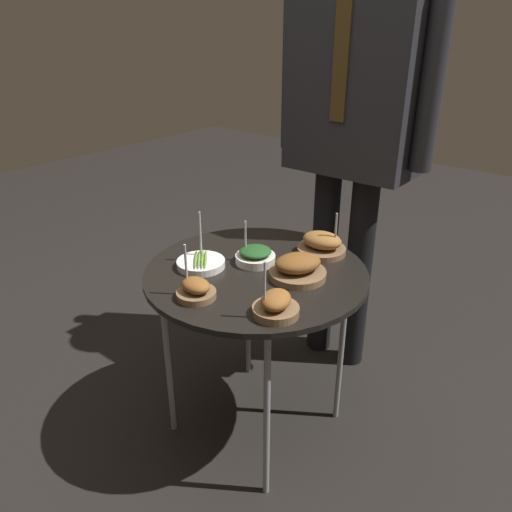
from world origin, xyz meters
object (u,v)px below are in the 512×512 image
object	(u,v)px
serving_cart	(256,281)
bowl_asparagus_center	(201,263)
bowl_roast_back_right	(276,305)
waiter_figure	(353,107)
bowl_roast_near_rim	(298,268)
bowl_roast_mid_left	(322,244)
bowl_spinach_back_left	(255,256)
bowl_roast_front_left	(196,290)

from	to	relation	value
serving_cart	bowl_asparagus_center	distance (m)	0.19
bowl_roast_back_right	waiter_figure	xyz separation A→B (m)	(-0.21, 0.73, 0.41)
bowl_roast_near_rim	waiter_figure	xyz separation A→B (m)	(-0.13, 0.52, 0.40)
bowl_roast_mid_left	bowl_roast_back_right	xyz separation A→B (m)	(0.11, -0.41, -0.00)
serving_cart	bowl_roast_back_right	size ratio (longest dim) A/B	4.26
bowl_asparagus_center	bowl_spinach_back_left	xyz separation A→B (m)	(0.12, 0.13, 0.01)
bowl_roast_near_rim	bowl_roast_mid_left	world-z (taller)	bowl_roast_mid_left
bowl_roast_mid_left	waiter_figure	xyz separation A→B (m)	(-0.09, 0.32, 0.40)
bowl_roast_near_rim	bowl_spinach_back_left	size ratio (longest dim) A/B	1.30
bowl_roast_near_rim	bowl_spinach_back_left	world-z (taller)	bowl_spinach_back_left
bowl_asparagus_center	bowl_spinach_back_left	size ratio (longest dim) A/B	1.23
serving_cart	bowl_roast_mid_left	bearing A→B (deg)	69.06
bowl_spinach_back_left	bowl_roast_back_right	bearing A→B (deg)	-41.12
waiter_figure	serving_cart	bearing A→B (deg)	-89.72
serving_cart	bowl_roast_back_right	distance (m)	0.28
bowl_roast_front_left	waiter_figure	world-z (taller)	waiter_figure
bowl_roast_back_right	bowl_roast_front_left	bearing A→B (deg)	-163.02
bowl_spinach_back_left	bowl_roast_near_rim	bearing A→B (deg)	0.69
serving_cart	bowl_asparagus_center	size ratio (longest dim) A/B	4.14
bowl_asparagus_center	bowl_roast_back_right	xyz separation A→B (m)	(0.36, -0.08, 0.02)
bowl_roast_mid_left	bowl_spinach_back_left	xyz separation A→B (m)	(-0.13, -0.20, -0.01)
bowl_roast_mid_left	bowl_roast_front_left	bearing A→B (deg)	-103.69
serving_cart	bowl_roast_front_left	size ratio (longest dim) A/B	4.47
bowl_roast_near_rim	waiter_figure	distance (m)	0.67
bowl_asparagus_center	bowl_spinach_back_left	distance (m)	0.18
serving_cart	bowl_roast_front_left	distance (m)	0.25
bowl_roast_back_right	serving_cart	bearing A→B (deg)	140.41
bowl_asparagus_center	bowl_roast_back_right	distance (m)	0.37
bowl_roast_near_rim	bowl_spinach_back_left	distance (m)	0.17
bowl_roast_near_rim	bowl_roast_front_left	world-z (taller)	bowl_roast_front_left
bowl_roast_near_rim	bowl_spinach_back_left	xyz separation A→B (m)	(-0.17, -0.00, -0.01)
bowl_spinach_back_left	bowl_roast_mid_left	bearing A→B (deg)	57.04
bowl_roast_mid_left	bowl_asparagus_center	bearing A→B (deg)	-126.39
serving_cart	bowl_spinach_back_left	size ratio (longest dim) A/B	5.10
bowl_asparagus_center	bowl_roast_front_left	xyz separation A→B (m)	(0.13, -0.15, 0.01)
bowl_roast_near_rim	bowl_roast_front_left	xyz separation A→B (m)	(-0.15, -0.28, -0.01)
bowl_spinach_back_left	bowl_roast_front_left	world-z (taller)	bowl_roast_front_left
serving_cart	bowl_asparagus_center	bearing A→B (deg)	-148.93
bowl_spinach_back_left	bowl_roast_back_right	world-z (taller)	bowl_roast_back_right
bowl_asparagus_center	bowl_roast_back_right	size ratio (longest dim) A/B	1.03
bowl_roast_mid_left	bowl_spinach_back_left	world-z (taller)	bowl_roast_mid_left
bowl_asparagus_center	serving_cart	bearing A→B (deg)	31.07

